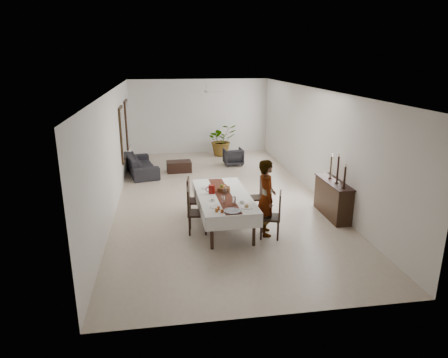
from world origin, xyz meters
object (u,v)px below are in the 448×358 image
red_pitcher (212,189)px  woman (267,198)px  sofa (141,164)px  sideboard_body (333,199)px  dining_table_top (223,196)px

red_pitcher → woman: (1.20, -0.80, -0.01)m
sofa → sideboard_body: bearing=-145.7°
woman → sideboard_body: (2.04, 0.84, -0.45)m
dining_table_top → red_pitcher: (-0.27, 0.16, 0.15)m
sofa → red_pitcher: bearing=-170.7°
woman → red_pitcher: bearing=60.5°
dining_table_top → woman: size_ratio=1.41×
sideboard_body → sofa: size_ratio=0.68×
dining_table_top → red_pitcher: red_pitcher is taller
red_pitcher → sofa: bearing=111.6°
red_pitcher → sofa: 5.40m
red_pitcher → woman: 1.44m
sideboard_body → woman: bearing=-157.7°
woman → sofa: 6.62m
dining_table_top → sofa: dining_table_top is taller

